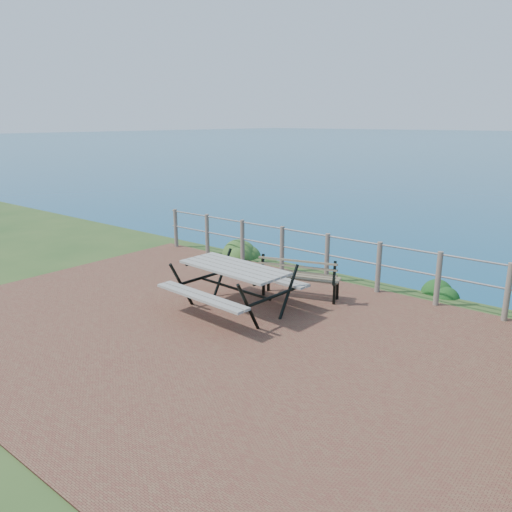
{
  "coord_description": "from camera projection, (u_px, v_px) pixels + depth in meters",
  "views": [
    {
      "loc": [
        5.09,
        -5.31,
        3.26
      ],
      "look_at": [
        -0.68,
        1.84,
        0.75
      ],
      "focal_mm": 35.0,
      "sensor_mm": 36.0,
      "label": 1
    }
  ],
  "objects": [
    {
      "name": "shrub_lip_west",
      "position": [
        246.0,
        256.0,
        12.4
      ],
      "size": [
        0.84,
        0.84,
        0.61
      ],
      "primitive_type": "ellipsoid",
      "color": "#2D5620",
      "rests_on": "ground"
    },
    {
      "name": "safety_railing",
      "position": [
        327.0,
        255.0,
        10.3
      ],
      "size": [
        9.4,
        0.1,
        1.0
      ],
      "color": "#6B5B4C",
      "rests_on": "ground"
    },
    {
      "name": "ground",
      "position": [
        216.0,
        332.0,
        7.93
      ],
      "size": [
        10.0,
        7.0,
        0.12
      ],
      "primitive_type": "cube",
      "color": "brown",
      "rests_on": "ground"
    },
    {
      "name": "shrub_lip_east",
      "position": [
        438.0,
        292.0,
        9.76
      ],
      "size": [
        0.66,
        0.66,
        0.35
      ],
      "primitive_type": "ellipsoid",
      "color": "#154617",
      "rests_on": "ground"
    },
    {
      "name": "picnic_table",
      "position": [
        234.0,
        284.0,
        8.62
      ],
      "size": [
        2.0,
        1.69,
        0.82
      ],
      "rotation": [
        0.0,
        0.0,
        -0.06
      ],
      "color": "gray",
      "rests_on": "ground"
    },
    {
      "name": "park_bench",
      "position": [
        301.0,
        270.0,
        9.31
      ],
      "size": [
        1.52,
        0.81,
        0.83
      ],
      "rotation": [
        0.0,
        0.0,
        0.31
      ],
      "color": "brown",
      "rests_on": "ground"
    }
  ]
}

